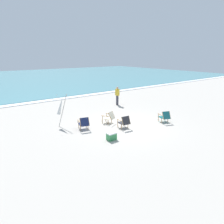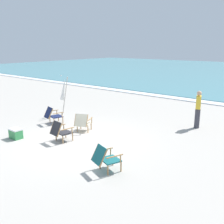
{
  "view_description": "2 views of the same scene",
  "coord_description": "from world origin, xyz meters",
  "views": [
    {
      "loc": [
        -7.92,
        -9.18,
        4.37
      ],
      "look_at": [
        -0.57,
        0.65,
        0.8
      ],
      "focal_mm": 32.0,
      "sensor_mm": 36.0,
      "label": 1
    },
    {
      "loc": [
        6.86,
        -6.41,
        3.53
      ],
      "look_at": [
        0.14,
        1.82,
        0.79
      ],
      "focal_mm": 42.0,
      "sensor_mm": 36.0,
      "label": 2
    }
  ],
  "objects": [
    {
      "name": "ground_plane",
      "position": [
        0.0,
        0.0,
        0.0
      ],
      "size": [
        80.0,
        80.0,
        0.0
      ],
      "primitive_type": "plane",
      "color": "#B2AAA0"
    },
    {
      "name": "surf_band",
      "position": [
        0.0,
        9.88,
        0.03
      ],
      "size": [
        80.0,
        1.1,
        0.06
      ],
      "primitive_type": "cube",
      "color": "white",
      "rests_on": "ground"
    },
    {
      "name": "beach_chair_back_right",
      "position": [
        -0.65,
        0.87,
        0.42
      ],
      "size": [
        0.84,
        0.92,
        0.79
      ],
      "color": "beige",
      "rests_on": "ground"
    },
    {
      "name": "beach_chair_back_left",
      "position": [
        -2.54,
        0.82,
        0.42
      ],
      "size": [
        0.74,
        0.86,
        0.79
      ],
      "color": "#19234C",
      "rests_on": "ground"
    },
    {
      "name": "beach_chair_mid_center",
      "position": [
        2.38,
        -1.22,
        0.42
      ],
      "size": [
        0.8,
        0.9,
        0.79
      ],
      "color": "#196066",
      "rests_on": "ground"
    },
    {
      "name": "beach_chair_far_center",
      "position": [
        -0.47,
        -0.47,
        0.43
      ],
      "size": [
        0.66,
        0.79,
        0.8
      ],
      "color": "#28282D",
      "rests_on": "ground"
    },
    {
      "name": "umbrella_furled_white",
      "position": [
        -3.34,
        2.21,
        1.33
      ],
      "size": [
        0.72,
        0.3,
        2.04
      ],
      "color": "#B7B2A8",
      "rests_on": "ground"
    },
    {
      "name": "person_near_chairs",
      "position": [
        2.82,
        4.39,
        0.84
      ],
      "size": [
        0.3,
        0.39,
        1.63
      ],
      "color": "#383842",
      "rests_on": "ground"
    },
    {
      "name": "cooler_box",
      "position": [
        -2.09,
        -1.34,
        0.2
      ],
      "size": [
        0.49,
        0.35,
        0.4
      ],
      "color": "#338C4C",
      "rests_on": "ground"
    }
  ]
}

